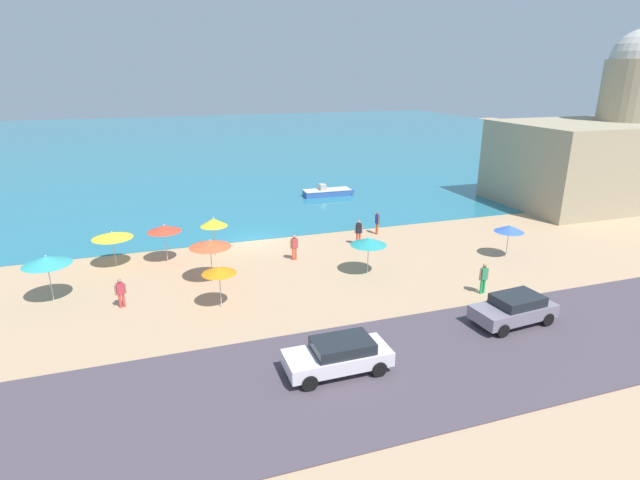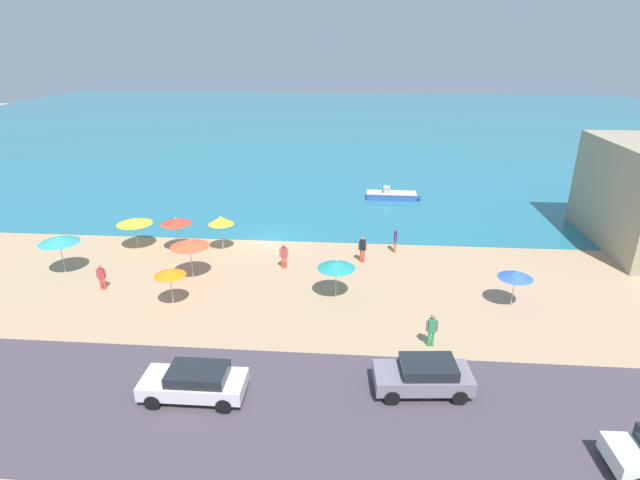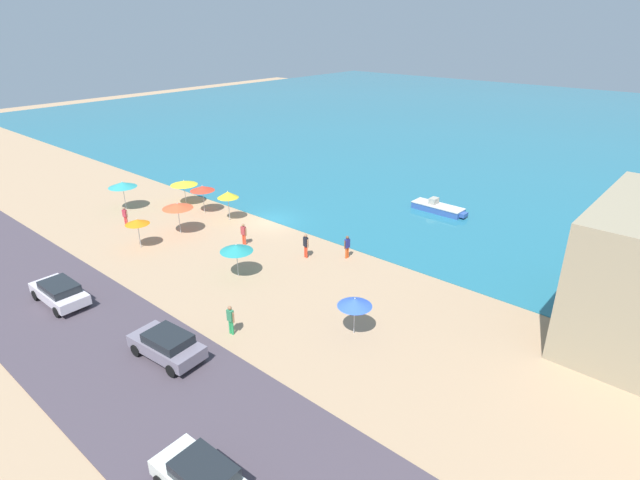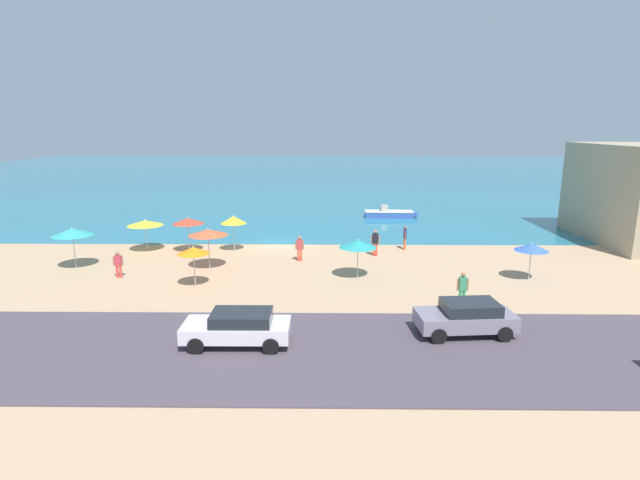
% 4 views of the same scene
% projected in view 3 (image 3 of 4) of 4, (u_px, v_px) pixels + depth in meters
% --- Properties ---
extents(ground_plane, '(160.00, 160.00, 0.00)m').
position_uv_depth(ground_plane, '(272.00, 221.00, 41.90)').
color(ground_plane, tan).
extents(sea, '(150.00, 110.00, 0.05)m').
position_uv_depth(sea, '(518.00, 125.00, 79.97)').
color(sea, teal).
rests_on(sea, ground_plane).
extents(coastal_road, '(80.00, 8.00, 0.06)m').
position_uv_depth(coastal_road, '(53.00, 307.00, 29.42)').
color(coastal_road, '#4B414B').
rests_on(coastal_road, ground_plane).
extents(beach_umbrella_0, '(1.87, 1.87, 2.22)m').
position_uv_depth(beach_umbrella_0, '(355.00, 302.00, 26.23)').
color(beach_umbrella_0, '#B2B2B7').
rests_on(beach_umbrella_0, ground_plane).
extents(beach_umbrella_1, '(2.16, 2.16, 2.32)m').
position_uv_depth(beach_umbrella_1, '(236.00, 248.00, 32.20)').
color(beach_umbrella_1, '#B2B2B7').
rests_on(beach_umbrella_1, ground_plane).
extents(beach_umbrella_2, '(2.44, 2.44, 2.58)m').
position_uv_depth(beach_umbrella_2, '(122.00, 185.00, 43.68)').
color(beach_umbrella_2, '#B2B2B7').
rests_on(beach_umbrella_2, ground_plane).
extents(beach_umbrella_3, '(1.77, 1.77, 2.59)m').
position_uv_depth(beach_umbrella_3, '(228.00, 195.00, 41.28)').
color(beach_umbrella_3, '#B2B2B7').
rests_on(beach_umbrella_3, ground_plane).
extents(beach_umbrella_4, '(2.12, 2.12, 2.49)m').
position_uv_depth(beach_umbrella_4, '(202.00, 188.00, 42.96)').
color(beach_umbrella_4, '#B2B2B7').
rests_on(beach_umbrella_4, ground_plane).
extents(beach_umbrella_5, '(2.38, 2.38, 2.55)m').
position_uv_depth(beach_umbrella_5, '(178.00, 206.00, 38.68)').
color(beach_umbrella_5, '#B2B2B7').
rests_on(beach_umbrella_5, ground_plane).
extents(beach_umbrella_6, '(2.44, 2.44, 2.27)m').
position_uv_depth(beach_umbrella_6, '(184.00, 183.00, 45.05)').
color(beach_umbrella_6, '#B2B2B7').
rests_on(beach_umbrella_6, ground_plane).
extents(beach_umbrella_7, '(1.76, 1.76, 2.30)m').
position_uv_depth(beach_umbrella_7, '(137.00, 222.00, 36.34)').
color(beach_umbrella_7, '#B2B2B7').
rests_on(beach_umbrella_7, ground_plane).
extents(bather_0, '(0.56, 0.30, 1.80)m').
position_uv_depth(bather_0, '(306.00, 244.00, 35.19)').
color(bather_0, '#EB3C23').
rests_on(bather_0, ground_plane).
extents(bather_1, '(0.56, 0.30, 1.59)m').
position_uv_depth(bather_1, '(125.00, 215.00, 40.80)').
color(bather_1, '#DA3F3A').
rests_on(bather_1, ground_plane).
extents(bather_2, '(0.57, 0.23, 1.73)m').
position_uv_depth(bather_2, '(231.00, 318.00, 26.57)').
color(bather_2, '#29A35B').
rests_on(bather_2, ground_plane).
extents(bather_3, '(0.26, 0.57, 1.70)m').
position_uv_depth(bather_3, '(347.00, 246.00, 35.14)').
color(bather_3, '#E35823').
rests_on(bather_3, ground_plane).
extents(bather_4, '(0.56, 0.27, 1.68)m').
position_uv_depth(bather_4, '(244.00, 233.00, 37.27)').
color(bather_4, '#F54D2E').
rests_on(bather_4, ground_plane).
extents(parked_car_0, '(4.15, 2.19, 1.42)m').
position_uv_depth(parked_car_0, '(167.00, 345.00, 24.70)').
color(parked_car_0, gray).
rests_on(parked_car_0, coastal_road).
extents(parked_car_1, '(3.97, 1.93, 1.51)m').
position_uv_depth(parked_car_1, '(203.00, 479.00, 17.46)').
color(parked_car_1, silver).
rests_on(parked_car_1, coastal_road).
extents(parked_car_2, '(4.25, 1.93, 1.37)m').
position_uv_depth(parked_car_2, '(60.00, 292.00, 29.50)').
color(parked_car_2, silver).
rests_on(parked_car_2, coastal_road).
extents(skiff_nearshore, '(4.99, 1.60, 1.16)m').
position_uv_depth(skiff_nearshore, '(438.00, 208.00, 43.73)').
color(skiff_nearshore, '#365AA7').
rests_on(skiff_nearshore, sea).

